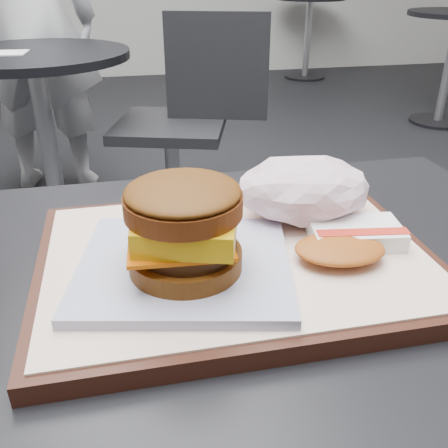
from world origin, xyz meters
TOP-DOWN VIEW (x-y plane):
  - customer_table at (0.00, 0.00)m, footprint 0.80×0.60m
  - serving_tray at (0.04, 0.05)m, footprint 0.38×0.28m
  - breakfast_sandwich at (-0.01, 0.02)m, footprint 0.22×0.21m
  - hash_brown at (0.15, 0.03)m, footprint 0.12×0.10m
  - crumpled_wrapper at (0.13, 0.11)m, footprint 0.14×0.11m
  - neighbor_table at (-0.35, 1.65)m, footprint 0.70×0.70m
  - napkin at (-0.43, 1.61)m, footprint 0.13×0.13m
  - neighbor_chair at (0.20, 1.58)m, footprint 0.65×0.52m
  - patron at (-0.42, 2.21)m, footprint 0.66×0.49m
  - bg_table_far at (1.80, 4.50)m, footprint 0.66×0.66m

SIDE VIEW (x-z plane):
  - neighbor_chair at x=0.20m, z-range 0.07..0.95m
  - neighbor_table at x=-0.35m, z-range 0.18..0.93m
  - bg_table_far at x=1.80m, z-range 0.19..0.94m
  - customer_table at x=0.00m, z-range 0.20..0.97m
  - napkin at x=-0.43m, z-range 0.75..0.75m
  - serving_tray at x=0.04m, z-range 0.77..0.79m
  - hash_brown at x=0.15m, z-range 0.79..0.81m
  - crumpled_wrapper at x=0.13m, z-range 0.79..0.85m
  - patron at x=-0.42m, z-range 0.00..1.65m
  - breakfast_sandwich at x=-0.01m, z-range 0.78..0.88m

